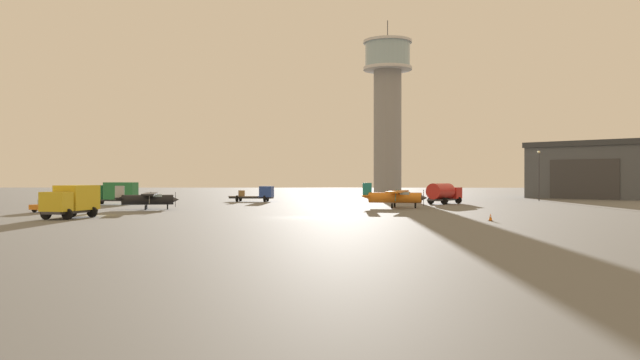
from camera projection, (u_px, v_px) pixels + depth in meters
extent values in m
plane|color=#60605E|center=(295.00, 218.00, 58.70)|extent=(400.00, 400.00, 0.00)
cylinder|color=gray|center=(388.00, 134.00, 123.74)|extent=(5.49, 5.49, 25.18)
cylinder|color=silver|center=(388.00, 69.00, 123.72)|extent=(9.60, 9.60, 0.60)
cylinder|color=#99B7C6|center=(388.00, 55.00, 123.71)|extent=(8.83, 8.83, 4.74)
cylinder|color=silver|center=(388.00, 42.00, 123.71)|extent=(9.60, 9.60, 0.50)
cylinder|color=#38383D|center=(388.00, 31.00, 123.70)|extent=(0.16, 0.16, 4.00)
cube|color=#4C5159|center=(602.00, 173.00, 118.29)|extent=(29.10, 28.79, 9.55)
cube|color=#35393E|center=(602.00, 145.00, 118.28)|extent=(29.95, 29.64, 1.00)
cube|color=#38383A|center=(584.00, 179.00, 111.41)|extent=(9.29, 8.22, 7.16)
cylinder|color=orange|center=(395.00, 198.00, 78.51)|extent=(6.73, 2.76, 1.31)
cone|color=#38383D|center=(424.00, 198.00, 77.60)|extent=(1.13, 1.11, 0.92)
cube|color=#38383D|center=(424.00, 198.00, 77.60)|extent=(0.09, 0.12, 2.01)
cube|color=orange|center=(398.00, 192.00, 78.43)|extent=(3.93, 10.66, 0.21)
cylinder|color=teal|center=(396.00, 195.00, 76.79)|extent=(0.32, 1.03, 1.43)
cylinder|color=teal|center=(399.00, 195.00, 80.06)|extent=(0.32, 1.03, 1.43)
cube|color=#99B7C6|center=(405.00, 195.00, 78.18)|extent=(1.37, 1.28, 0.74)
cone|color=orange|center=(367.00, 197.00, 79.41)|extent=(1.66, 1.29, 0.98)
cube|color=teal|center=(367.00, 190.00, 79.41)|extent=(1.16, 0.39, 1.80)
cube|color=orange|center=(367.00, 195.00, 79.41)|extent=(1.64, 3.31, 0.11)
cylinder|color=black|center=(415.00, 206.00, 77.86)|extent=(0.31, 0.66, 0.63)
cylinder|color=black|center=(392.00, 206.00, 77.44)|extent=(0.31, 0.66, 0.63)
cylinder|color=black|center=(395.00, 205.00, 79.69)|extent=(0.31, 0.66, 0.63)
cylinder|color=black|center=(148.00, 200.00, 74.33)|extent=(6.07, 2.52, 1.18)
cone|color=#38383D|center=(175.00, 200.00, 74.97)|extent=(1.03, 1.00, 0.83)
cube|color=#38383D|center=(175.00, 200.00, 74.97)|extent=(0.08, 0.11, 1.81)
cube|color=black|center=(150.00, 194.00, 74.38)|extent=(3.58, 9.62, 0.19)
cylinder|color=#B7BABF|center=(149.00, 198.00, 72.89)|extent=(0.29, 0.93, 1.29)
cylinder|color=#B7BABF|center=(151.00, 197.00, 75.88)|extent=(0.29, 0.93, 1.29)
cube|color=#99B7C6|center=(158.00, 197.00, 74.55)|extent=(1.24, 1.16, 0.67)
cone|color=black|center=(120.00, 199.00, 73.69)|extent=(1.50, 1.17, 0.89)
cube|color=#B7BABF|center=(120.00, 193.00, 73.68)|extent=(1.05, 0.35, 1.62)
cube|color=black|center=(120.00, 198.00, 73.69)|extent=(1.49, 2.98, 0.10)
cylinder|color=black|center=(168.00, 207.00, 74.78)|extent=(0.28, 0.59, 0.57)
cylinder|color=black|center=(145.00, 208.00, 73.26)|extent=(0.28, 0.59, 0.57)
cylinder|color=black|center=(147.00, 207.00, 75.32)|extent=(0.28, 0.59, 0.57)
cube|color=#38383D|center=(444.00, 200.00, 91.05)|extent=(5.67, 6.73, 0.24)
cube|color=red|center=(452.00, 193.00, 93.02)|extent=(3.08, 2.99, 1.65)
cube|color=#99B7C6|center=(455.00, 191.00, 93.73)|extent=(1.68, 1.27, 0.82)
cylinder|color=red|center=(441.00, 191.00, 90.16)|extent=(4.63, 5.14, 2.27)
cylinder|color=black|center=(445.00, 200.00, 93.63)|extent=(0.97, 0.82, 1.00)
cylinder|color=black|center=(458.00, 200.00, 92.30)|extent=(0.97, 0.82, 1.00)
cylinder|color=black|center=(431.00, 201.00, 90.08)|extent=(0.97, 0.82, 1.00)
cylinder|color=black|center=(444.00, 201.00, 88.74)|extent=(0.97, 0.82, 1.00)
cube|color=#38383D|center=(71.00, 212.00, 57.90)|extent=(3.11, 6.05, 0.24)
cube|color=gold|center=(56.00, 202.00, 55.88)|extent=(2.72, 2.09, 1.75)
cube|color=#99B7C6|center=(51.00, 198.00, 55.15)|extent=(2.04, 0.51, 0.87)
cube|color=gold|center=(77.00, 198.00, 58.82)|extent=(3.18, 4.28, 2.31)
cylinder|color=black|center=(67.00, 214.00, 55.67)|extent=(1.04, 0.48, 1.00)
cylinder|color=black|center=(46.00, 214.00, 56.20)|extent=(1.04, 0.48, 1.00)
cylinder|color=black|center=(92.00, 212.00, 59.32)|extent=(1.04, 0.48, 1.00)
cylinder|color=black|center=(72.00, 212.00, 59.84)|extent=(1.04, 0.48, 1.00)
cube|color=#38383D|center=(251.00, 198.00, 100.60)|extent=(7.10, 2.62, 0.24)
cube|color=#2847A8|center=(267.00, 192.00, 100.27)|extent=(2.18, 2.59, 1.74)
cube|color=#99B7C6|center=(272.00, 189.00, 100.15)|extent=(0.29, 2.04, 0.87)
cube|color=brown|center=(245.00, 196.00, 100.75)|extent=(4.92, 2.87, 0.16)
cube|color=#997547|center=(242.00, 193.00, 100.81)|extent=(1.08, 1.08, 0.90)
cylinder|color=black|center=(268.00, 198.00, 101.35)|extent=(0.38, 1.02, 1.00)
cylinder|color=black|center=(265.00, 199.00, 99.21)|extent=(0.38, 1.02, 1.00)
cylinder|color=black|center=(240.00, 198.00, 101.95)|extent=(0.38, 1.02, 1.00)
cylinder|color=black|center=(237.00, 199.00, 99.80)|extent=(0.38, 1.02, 1.00)
cube|color=#38383D|center=(114.00, 200.00, 89.06)|extent=(6.47, 2.23, 0.24)
cube|color=#287A42|center=(98.00, 192.00, 89.27)|extent=(1.92, 2.41, 2.00)
cube|color=#99B7C6|center=(93.00, 189.00, 89.34)|extent=(0.20, 1.96, 1.00)
cube|color=#287A42|center=(121.00, 191.00, 88.96)|extent=(4.42, 2.57, 2.41)
cylinder|color=black|center=(95.00, 201.00, 88.23)|extent=(0.34, 1.02, 1.00)
cylinder|color=black|center=(102.00, 201.00, 90.30)|extent=(0.34, 1.02, 1.00)
cylinder|color=black|center=(124.00, 201.00, 87.85)|extent=(0.34, 1.02, 1.00)
cylinder|color=black|center=(130.00, 201.00, 89.92)|extent=(0.34, 1.02, 1.00)
cube|color=orange|center=(50.00, 207.00, 68.96)|extent=(3.19, 4.61, 0.55)
cube|color=#99B7C6|center=(52.00, 202.00, 69.16)|extent=(2.38, 2.80, 0.50)
cylinder|color=black|center=(47.00, 210.00, 67.35)|extent=(0.66, 0.38, 0.64)
cylinder|color=black|center=(34.00, 209.00, 67.98)|extent=(0.66, 0.38, 0.64)
cylinder|color=black|center=(66.00, 209.00, 69.94)|extent=(0.66, 0.38, 0.64)
cylinder|color=black|center=(54.00, 208.00, 70.57)|extent=(0.66, 0.38, 0.64)
cylinder|color=#38383D|center=(539.00, 177.00, 104.40)|extent=(0.18, 0.18, 7.91)
sphere|color=#F9E5B2|center=(539.00, 152.00, 104.39)|extent=(0.44, 0.44, 0.44)
cube|color=black|center=(490.00, 221.00, 54.19)|extent=(0.36, 0.36, 0.04)
cone|color=orange|center=(490.00, 217.00, 54.19)|extent=(0.30, 0.30, 0.61)
cylinder|color=white|center=(490.00, 217.00, 54.19)|extent=(0.21, 0.21, 0.08)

